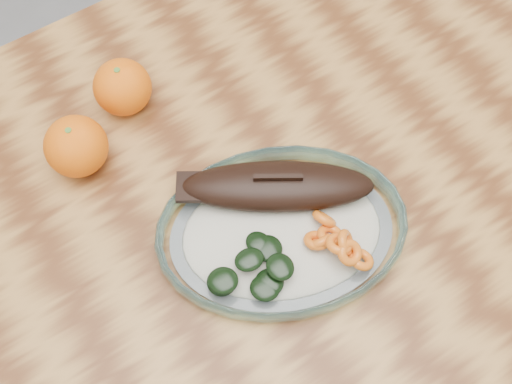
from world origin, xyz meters
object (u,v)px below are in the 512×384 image
at_px(orange_right, 122,87).
at_px(plated_meal, 282,228).
at_px(dining_table, 225,240).
at_px(orange_left, 76,146).

bearing_deg(orange_right, plated_meal, -75.01).
distance_m(dining_table, plated_meal, 0.14).
xyz_separation_m(dining_table, orange_right, (-0.03, 0.21, 0.14)).
distance_m(plated_meal, orange_left, 0.28).
relative_size(dining_table, orange_right, 15.28).
height_order(dining_table, orange_right, orange_right).
bearing_deg(dining_table, orange_left, 126.11).
height_order(dining_table, plated_meal, plated_meal).
bearing_deg(orange_left, dining_table, -53.89).
xyz_separation_m(dining_table, orange_left, (-0.12, 0.16, 0.14)).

